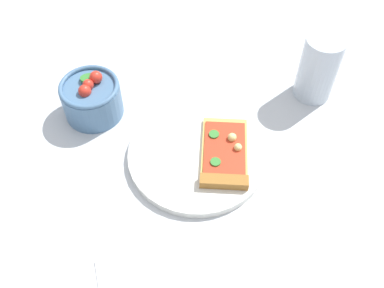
{
  "coord_description": "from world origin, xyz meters",
  "views": [
    {
      "loc": [
        -0.37,
        0.29,
        0.63
      ],
      "look_at": [
        -0.01,
        0.02,
        0.03
      ],
      "focal_mm": 42.03,
      "sensor_mm": 36.0,
      "label": 1
    }
  ],
  "objects_px": {
    "pizza_slice_main": "(225,156)",
    "salad_bowl": "(92,98)",
    "plate": "(197,155)",
    "soda_glass": "(318,68)"
  },
  "relations": [
    {
      "from": "pizza_slice_main",
      "to": "plate",
      "type": "bearing_deg",
      "value": 36.84
    },
    {
      "from": "salad_bowl",
      "to": "soda_glass",
      "type": "distance_m",
      "value": 0.41
    },
    {
      "from": "pizza_slice_main",
      "to": "soda_glass",
      "type": "xyz_separation_m",
      "value": [
        0.02,
        -0.24,
        0.04
      ]
    },
    {
      "from": "pizza_slice_main",
      "to": "soda_glass",
      "type": "height_order",
      "value": "soda_glass"
    },
    {
      "from": "plate",
      "to": "soda_glass",
      "type": "xyz_separation_m",
      "value": [
        -0.01,
        -0.27,
        0.06
      ]
    },
    {
      "from": "plate",
      "to": "salad_bowl",
      "type": "distance_m",
      "value": 0.22
    },
    {
      "from": "salad_bowl",
      "to": "soda_glass",
      "type": "relative_size",
      "value": 0.82
    },
    {
      "from": "pizza_slice_main",
      "to": "salad_bowl",
      "type": "relative_size",
      "value": 1.49
    },
    {
      "from": "pizza_slice_main",
      "to": "salad_bowl",
      "type": "distance_m",
      "value": 0.26
    },
    {
      "from": "pizza_slice_main",
      "to": "soda_glass",
      "type": "distance_m",
      "value": 0.25
    }
  ]
}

